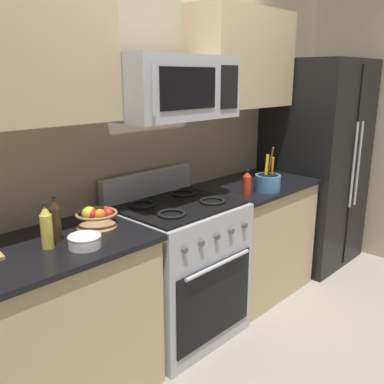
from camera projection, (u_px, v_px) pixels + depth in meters
ground_plane at (257, 376)px, 2.50m from camera, size 16.00×16.00×0.00m
wall_back at (137, 139)px, 2.85m from camera, size 8.00×0.10×2.60m
counter_left at (53, 328)px, 2.18m from camera, size 1.04×0.64×0.91m
range_oven at (178, 269)px, 2.81m from camera, size 0.76×0.68×1.09m
counter_right at (254, 237)px, 3.41m from camera, size 0.93×0.64×0.91m
refrigerator at (315, 164)px, 3.91m from camera, size 0.85×0.75×1.86m
microwave at (173, 88)px, 2.52m from camera, size 0.79×0.44×0.37m
upper_cabinets_left at (7, 48)px, 1.93m from camera, size 1.03×0.34×0.71m
upper_cabinets_right at (243, 59)px, 3.16m from camera, size 0.92×0.34×0.71m
utensil_crock at (268, 182)px, 3.05m from camera, size 0.18×0.18×0.32m
fruit_basket at (96, 218)px, 2.33m from camera, size 0.23×0.23×0.11m
apple_loose at (108, 214)px, 2.42m from camera, size 0.08×0.08×0.08m
bottle_soy at (56, 220)px, 2.10m from camera, size 0.05×0.05×0.24m
bottle_hot_sauce at (247, 183)px, 2.94m from camera, size 0.06×0.06×0.18m
bottle_oil at (46, 227)px, 2.02m from camera, size 0.06×0.06×0.23m
prep_bowl at (85, 241)px, 2.05m from camera, size 0.16×0.16×0.06m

